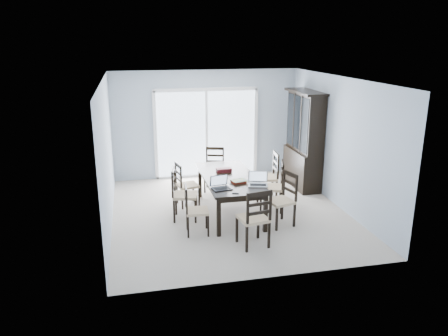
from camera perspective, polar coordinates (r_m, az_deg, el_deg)
The scene contains 24 objects.
floor at distance 8.66m, azimuth 0.70°, elevation -5.83°, with size 5.00×5.00×0.00m, color #BDB1A2.
ceiling at distance 8.04m, azimuth 0.76°, elevation 11.57°, with size 5.00×5.00×0.00m, color white.
back_wall at distance 10.65m, azimuth -2.33°, elevation 5.73°, with size 4.50×0.02×2.60m, color #A0AFBF.
wall_left at distance 8.07m, azimuth -15.05°, elevation 1.62°, with size 0.02×5.00×2.60m, color #A0AFBF.
wall_right at distance 9.02m, azimuth 14.81°, elevation 3.20°, with size 0.02×5.00×2.60m, color #A0AFBF.
balcony at distance 11.93m, azimuth -3.10°, elevation 0.23°, with size 4.50×2.00×0.10m, color gray.
railing at distance 12.74m, azimuth -3.88°, elevation 4.06°, with size 4.50×0.06×1.10m, color #99999E.
dining_table at distance 8.43m, azimuth 0.71°, elevation -1.60°, with size 1.00×2.20×0.75m.
china_hutch at distance 10.08m, azimuth 10.38°, elevation 3.52°, with size 0.50×1.38×2.20m.
sliding_door at distance 10.67m, azimuth -2.29°, elevation 4.58°, with size 2.52×0.05×2.18m.
chair_left_near at distance 7.60m, azimuth -4.19°, elevation -4.79°, with size 0.43×0.41×1.02m.
chair_left_mid at distance 8.20m, azimuth -5.80°, elevation -2.64°, with size 0.53×0.52×1.16m.
chair_left_far at distance 8.86m, azimuth -5.35°, elevation -1.56°, with size 0.47×0.46×1.05m.
chair_right_near at distance 8.02m, azimuth 7.94°, elevation -3.29°, with size 0.54×0.53×1.13m.
chair_right_mid at distance 8.65m, azimuth 6.85°, elevation -1.67°, with size 0.55×0.55×1.16m.
chair_right_far at distance 9.24m, azimuth 6.07°, elevation -0.39°, with size 0.50×0.48×1.17m.
chair_end_near at distance 7.06m, azimuth 4.18°, elevation -5.81°, with size 0.51×0.52×1.17m.
chair_end_far at distance 9.82m, azimuth -1.24°, elevation 0.51°, with size 0.53×0.53×1.11m.
laptop_dark at distance 7.69m, azimuth -0.29°, elevation -2.38°, with size 0.37×0.29×0.23m.
laptop_silver at distance 7.89m, azimuth 4.47°, elevation -1.90°, with size 0.41×0.33×0.24m.
book_stack at distance 8.05m, azimuth 1.94°, elevation -1.73°, with size 0.32×0.28×0.05m.
cell_phone at distance 7.50m, azimuth 1.52°, elevation -3.28°, with size 0.11×0.05×0.01m, color black.
game_box at distance 8.68m, azimuth -0.02°, elevation -0.27°, with size 0.30×0.15×0.07m, color #4D140F.
hot_tub at distance 11.72m, azimuth -4.38°, elevation 2.62°, with size 1.91×1.72×0.97m.
Camera 1 is at (-1.82, -7.80, 3.30)m, focal length 35.00 mm.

